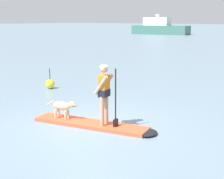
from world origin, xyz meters
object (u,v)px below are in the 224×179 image
at_px(paddleboard, 97,125).
at_px(marker_buoy, 50,84).
at_px(dog, 63,107).
at_px(person_paddler, 105,90).
at_px(moored_boat_far_starboard, 160,28).

xyz_separation_m(paddleboard, marker_buoy, (-5.14, 2.69, 0.15)).
distance_m(paddleboard, marker_buoy, 5.80).
xyz_separation_m(paddleboard, dog, (-1.11, -0.27, 0.42)).
bearing_deg(dog, person_paddler, 13.50).
bearing_deg(dog, moored_boat_far_starboard, 118.11).
bearing_deg(moored_boat_far_starboard, person_paddler, -60.61).
distance_m(paddleboard, dog, 1.22).
bearing_deg(marker_buoy, dog, -36.27).
bearing_deg(marker_buoy, paddleboard, -27.60).
bearing_deg(paddleboard, person_paddler, 13.50).
height_order(person_paddler, dog, person_paddler).
relative_size(dog, moored_boat_far_starboard, 0.09).
height_order(person_paddler, marker_buoy, person_paddler).
bearing_deg(paddleboard, marker_buoy, 152.40).
relative_size(paddleboard, moored_boat_far_starboard, 0.32).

